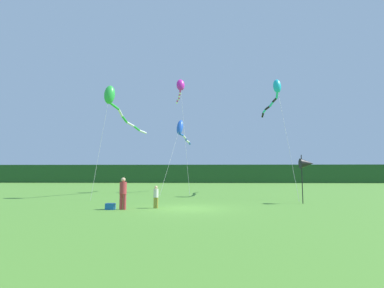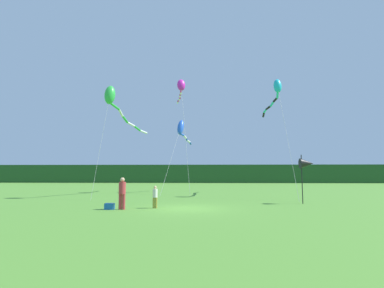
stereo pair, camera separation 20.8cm
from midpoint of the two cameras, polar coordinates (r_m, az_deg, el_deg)
ground_plane at (r=17.37m, az=-1.04°, el=-12.39°), size 120.00×120.00×0.00m
distant_treeline at (r=62.24m, az=1.13°, el=-5.79°), size 108.00×2.96×3.75m
person_adult at (r=17.22m, az=-13.57°, el=-8.96°), size 0.39×0.39×1.79m
person_child at (r=17.55m, az=-7.36°, el=-9.91°), size 0.28×0.28×1.29m
cooler_box at (r=17.49m, az=-15.89°, el=-11.57°), size 0.50×0.38×0.34m
banner_flag_pole at (r=21.32m, az=21.09°, el=-3.62°), size 0.90×0.70×3.27m
kite_cyan at (r=28.61m, az=15.58°, el=9.68°), size 0.72×10.55×10.57m
kite_green at (r=26.61m, az=-15.23°, el=8.22°), size 2.54×8.83×9.52m
kite_blue at (r=31.69m, az=-2.37°, el=2.88°), size 2.47×7.96×7.85m
kite_magenta at (r=32.75m, az=-2.46°, el=11.02°), size 1.96×7.00×12.30m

